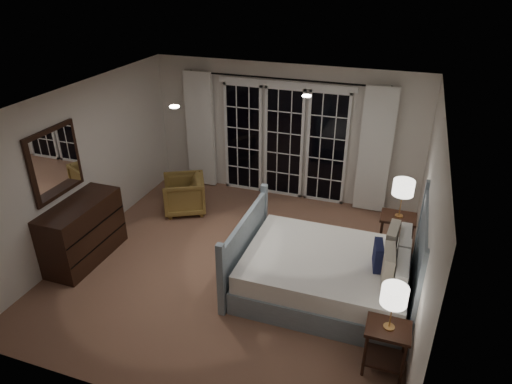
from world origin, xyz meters
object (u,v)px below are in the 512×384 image
(armchair, at_px, (184,194))
(lamp_right, at_px, (403,188))
(lamp_left, at_px, (394,296))
(nightstand_right, at_px, (397,229))
(nightstand_left, at_px, (386,342))
(dresser, at_px, (83,232))
(bed, at_px, (330,272))

(armchair, bearing_deg, lamp_right, 59.67)
(armchair, bearing_deg, lamp_left, 28.21)
(nightstand_right, xyz_separation_m, lamp_left, (0.05, -2.35, 0.60))
(lamp_right, bearing_deg, nightstand_left, -88.77)
(nightstand_right, relative_size, dresser, 0.50)
(lamp_right, relative_size, dresser, 0.45)
(lamp_left, xyz_separation_m, lamp_right, (-0.05, 2.35, 0.10))
(bed, height_order, armchair, bed)
(nightstand_right, bearing_deg, lamp_right, 180.00)
(lamp_right, bearing_deg, dresser, -159.63)
(nightstand_left, height_order, lamp_right, lamp_right)
(bed, bearing_deg, dresser, -173.90)
(nightstand_left, xyz_separation_m, lamp_right, (-0.05, 2.35, 0.74))
(bed, bearing_deg, lamp_right, 58.28)
(armchair, relative_size, dresser, 0.55)
(nightstand_right, bearing_deg, armchair, 177.31)
(lamp_right, height_order, armchair, lamp_right)
(lamp_left, bearing_deg, dresser, 170.92)
(nightstand_right, relative_size, lamp_left, 1.25)
(nightstand_right, distance_m, lamp_right, 0.70)
(bed, bearing_deg, nightstand_left, -53.28)
(bed, bearing_deg, nightstand_right, 58.28)
(bed, distance_m, lamp_right, 1.67)
(lamp_left, distance_m, dresser, 4.56)
(nightstand_right, height_order, lamp_right, lamp_right)
(lamp_right, bearing_deg, bed, -121.72)
(bed, relative_size, dresser, 1.77)
(bed, distance_m, nightstand_right, 1.47)
(lamp_left, relative_size, armchair, 0.74)
(lamp_left, bearing_deg, bed, 126.72)
(bed, distance_m, dresser, 3.67)
(bed, distance_m, armchair, 3.23)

